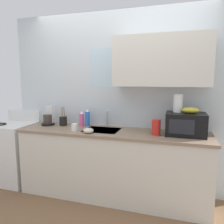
# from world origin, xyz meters

# --- Properties ---
(kitchen_wall_assembly) EXTENTS (3.26, 0.42, 2.50)m
(kitchen_wall_assembly) POSITION_xyz_m (0.13, 0.30, 1.37)
(kitchen_wall_assembly) COLOR silver
(kitchen_wall_assembly) RESTS_ON ground
(counter_unit) EXTENTS (2.49, 0.63, 0.90)m
(counter_unit) POSITION_xyz_m (-0.00, 0.00, 0.46)
(counter_unit) COLOR silver
(counter_unit) RESTS_ON ground
(sink_faucet) EXTENTS (0.03, 0.03, 0.21)m
(sink_faucet) POSITION_xyz_m (-0.15, 0.24, 1.01)
(sink_faucet) COLOR #B2B5BA
(sink_faucet) RESTS_ON counter_unit
(stove_range) EXTENTS (0.60, 0.60, 1.08)m
(stove_range) POSITION_xyz_m (-1.59, 0.00, 0.46)
(stove_range) COLOR white
(stove_range) RESTS_ON ground
(microwave) EXTENTS (0.46, 0.35, 0.27)m
(microwave) POSITION_xyz_m (0.91, 0.05, 1.04)
(microwave) COLOR black
(microwave) RESTS_ON counter_unit
(banana_bunch) EXTENTS (0.20, 0.11, 0.07)m
(banana_bunch) POSITION_xyz_m (0.96, 0.05, 1.20)
(banana_bunch) COLOR gold
(banana_bunch) RESTS_ON microwave
(paper_towel_roll) EXTENTS (0.11, 0.11, 0.22)m
(paper_towel_roll) POSITION_xyz_m (0.81, 0.10, 1.28)
(paper_towel_roll) COLOR white
(paper_towel_roll) RESTS_ON microwave
(coffee_maker) EXTENTS (0.19, 0.21, 0.28)m
(coffee_maker) POSITION_xyz_m (-1.01, 0.11, 1.00)
(coffee_maker) COLOR black
(coffee_maker) RESTS_ON counter_unit
(dish_soap_bottle_blue) EXTENTS (0.07, 0.07, 0.25)m
(dish_soap_bottle_blue) POSITION_xyz_m (-0.43, 0.19, 1.02)
(dish_soap_bottle_blue) COLOR blue
(dish_soap_bottle_blue) RESTS_ON counter_unit
(dish_soap_bottle_pink) EXTENTS (0.07, 0.07, 0.22)m
(dish_soap_bottle_pink) POSITION_xyz_m (-0.51, 0.16, 1.00)
(dish_soap_bottle_pink) COLOR #E55999
(dish_soap_bottle_pink) RESTS_ON counter_unit
(cereal_canister) EXTENTS (0.10, 0.10, 0.19)m
(cereal_canister) POSITION_xyz_m (0.57, -0.05, 0.99)
(cereal_canister) COLOR red
(cereal_canister) RESTS_ON counter_unit
(mug_white) EXTENTS (0.08, 0.08, 0.09)m
(mug_white) POSITION_xyz_m (-0.47, -0.14, 0.95)
(mug_white) COLOR white
(mug_white) RESTS_ON counter_unit
(utensil_crock) EXTENTS (0.11, 0.11, 0.27)m
(utensil_crock) POSITION_xyz_m (-0.78, 0.12, 0.97)
(utensil_crock) COLOR black
(utensil_crock) RESTS_ON counter_unit
(small_bowl) EXTENTS (0.13, 0.13, 0.06)m
(small_bowl) POSITION_xyz_m (-0.25, -0.20, 0.93)
(small_bowl) COLOR beige
(small_bowl) RESTS_ON counter_unit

